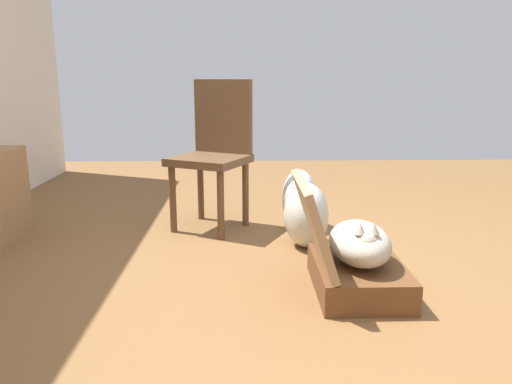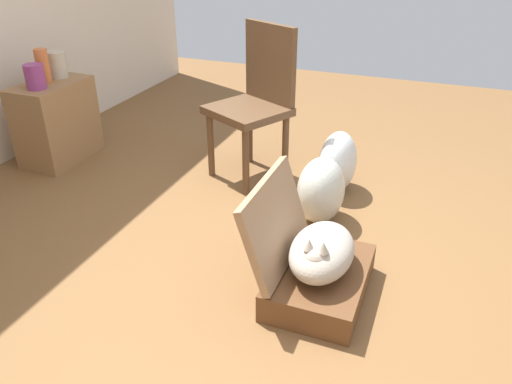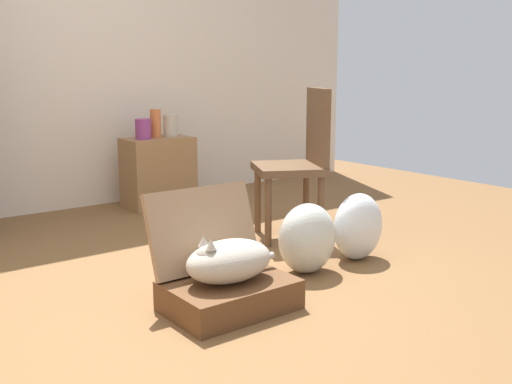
{
  "view_description": "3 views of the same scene",
  "coord_description": "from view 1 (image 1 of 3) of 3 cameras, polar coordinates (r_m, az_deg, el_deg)",
  "views": [
    {
      "loc": [
        -2.1,
        0.26,
        0.99
      ],
      "look_at": [
        0.24,
        0.2,
        0.44
      ],
      "focal_mm": 34.44,
      "sensor_mm": 36.0,
      "label": 1
    },
    {
      "loc": [
        -1.76,
        -0.68,
        1.54
      ],
      "look_at": [
        0.19,
        0.09,
        0.4
      ],
      "focal_mm": 35.47,
      "sensor_mm": 36.0,
      "label": 2
    },
    {
      "loc": [
        -1.42,
        -2.43,
        1.09
      ],
      "look_at": [
        0.42,
        -0.02,
        0.47
      ],
      "focal_mm": 41.97,
      "sensor_mm": 36.0,
      "label": 3
    }
  ],
  "objects": [
    {
      "name": "ground_plane",
      "position": [
        2.34,
        5.25,
        -11.98
      ],
      "size": [
        7.68,
        7.68,
        0.0
      ],
      "primitive_type": "plane",
      "color": "brown",
      "rests_on": "ground"
    },
    {
      "name": "suitcase_base",
      "position": [
        2.41,
        11.77,
        -9.54
      ],
      "size": [
        0.57,
        0.41,
        0.14
      ],
      "primitive_type": "cube",
      "color": "brown",
      "rests_on": "ground"
    },
    {
      "name": "suitcase_lid",
      "position": [
        2.28,
        6.68,
        -3.47
      ],
      "size": [
        0.57,
        0.16,
        0.4
      ],
      "primitive_type": "cube",
      "rotation": [
        1.25,
        0.0,
        0.0
      ],
      "color": "#9B7756",
      "rests_on": "suitcase_base"
    },
    {
      "name": "cat",
      "position": [
        2.35,
        11.99,
        -5.8
      ],
      "size": [
        0.51,
        0.28,
        0.23
      ],
      "color": "#B2A899",
      "rests_on": "suitcase_base"
    },
    {
      "name": "plastic_bag_white",
      "position": [
        2.94,
        5.84,
        -2.67
      ],
      "size": [
        0.35,
        0.27,
        0.39
      ],
      "primitive_type": "ellipsoid",
      "color": "silver",
      "rests_on": "ground"
    },
    {
      "name": "plastic_bag_clear",
      "position": [
        3.32,
        5.04,
        -0.75
      ],
      "size": [
        0.33,
        0.23,
        0.39
      ],
      "primitive_type": "ellipsoid",
      "color": "silver",
      "rests_on": "ground"
    },
    {
      "name": "chair",
      "position": [
        3.28,
        -4.81,
        5.05
      ],
      "size": [
        0.58,
        0.59,
        0.98
      ],
      "rotation": [
        0.0,
        0.0,
        -2.04
      ],
      "color": "brown",
      "rests_on": "ground"
    }
  ]
}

